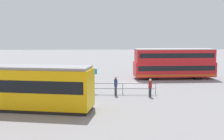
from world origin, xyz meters
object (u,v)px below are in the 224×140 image
at_px(tram_yellow, 10,86).
at_px(pedestrian_crossing, 150,86).
at_px(pedestrian_near_railing, 116,85).
at_px(info_sign, 91,75).
at_px(double_decker_bus, 174,63).

height_order(tram_yellow, pedestrian_crossing, tram_yellow).
bearing_deg(pedestrian_crossing, pedestrian_near_railing, -13.27).
distance_m(tram_yellow, info_sign, 8.25).
relative_size(double_decker_bus, pedestrian_crossing, 6.20).
bearing_deg(double_decker_bus, pedestrian_near_railing, 49.80).
bearing_deg(pedestrian_crossing, tram_yellow, 16.84).
distance_m(tram_yellow, pedestrian_crossing, 12.02).
bearing_deg(pedestrian_near_railing, double_decker_bus, -130.20).
height_order(pedestrian_near_railing, pedestrian_crossing, pedestrian_near_railing).
bearing_deg(info_sign, double_decker_bus, -141.98).
xyz_separation_m(tram_yellow, pedestrian_near_railing, (-8.37, -4.21, -0.71)).
distance_m(double_decker_bus, info_sign, 13.39).
distance_m(double_decker_bus, tram_yellow, 21.62).
height_order(double_decker_bus, tram_yellow, double_decker_bus).
distance_m(pedestrian_crossing, info_sign, 5.94).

